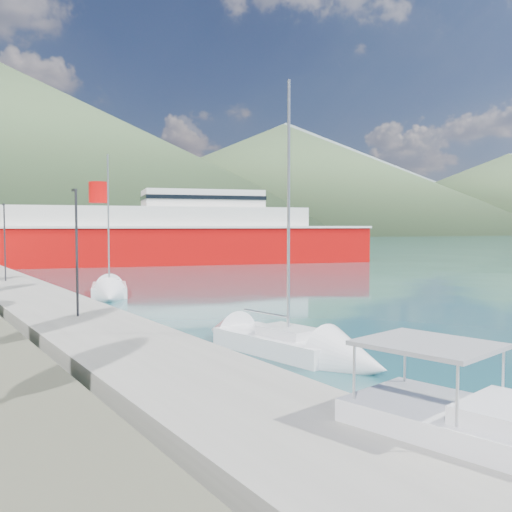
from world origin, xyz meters
TOP-DOWN VIEW (x-y plane):
  - quay at (-9.00, 26.00)m, footprint 5.00×88.00m
  - hills_far at (138.59, 618.73)m, footprint 1480.00×900.00m
  - hills_near at (98.04, 372.50)m, footprint 1010.00×520.00m
  - lamp_posts at (-9.00, 14.26)m, footprint 0.15×46.39m
  - sailboat_near at (-2.93, 5.07)m, footprint 3.54×8.43m
  - sailboat_mid at (-3.48, 27.97)m, footprint 4.72×8.05m
  - ferry at (14.63, 61.05)m, footprint 59.19×27.29m

SIDE VIEW (x-z plane):
  - sailboat_near at x=-2.93m, z-range -5.55..6.18m
  - sailboat_mid at x=-3.48m, z-range -5.32..5.96m
  - quay at x=-9.00m, z-range 0.00..0.80m
  - ferry at x=14.63m, z-range -2.25..9.27m
  - lamp_posts at x=-9.00m, z-range 1.05..7.11m
  - hills_near at x=98.04m, z-range -8.32..106.68m
  - hills_far at x=138.59m, z-range -12.61..167.39m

